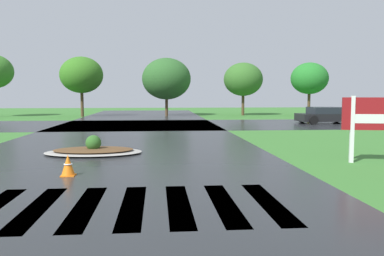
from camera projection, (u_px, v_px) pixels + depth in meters
The scene contains 7 objects.
asphalt_roadway at pixel (114, 162), 12.68m from camera, with size 11.00×80.00×0.01m, color #232628.
asphalt_cross_road at pixel (137, 125), 28.06m from camera, with size 90.00×9.90×0.01m, color #232628.
crosswalk_stripes at pixel (85, 207), 7.71m from camera, with size 7.65×3.13×0.01m.
median_island at pixel (94, 150), 14.54m from camera, with size 3.50×2.18×0.68m.
car_blue_compact at pixel (325, 115), 29.52m from camera, with size 4.21×2.36×1.21m.
traffic_cone at pixel (68, 166), 10.59m from camera, with size 0.37×0.37×0.58m.
background_treeline at pixel (130, 76), 38.69m from camera, with size 41.15×5.21×5.88m.
Camera 1 is at (1.39, -2.71, 2.17)m, focal length 37.50 mm.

